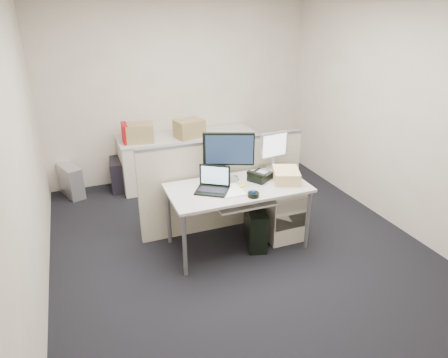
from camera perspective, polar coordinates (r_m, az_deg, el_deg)
name	(u,v)px	position (r m, az deg, el deg)	size (l,w,h in m)	color
floor	(237,245)	(4.63, 1.88, -9.36)	(4.00, 4.50, 0.01)	black
wall_back	(180,89)	(6.12, -6.36, 12.60)	(4.00, 0.02, 2.70)	beige
wall_front	(407,248)	(2.33, 24.64, -8.90)	(4.00, 0.02, 2.70)	beige
wall_left	(20,156)	(3.77, -27.09, 2.98)	(0.02, 4.50, 2.70)	beige
wall_right	(396,113)	(5.15, 23.33, 8.69)	(0.02, 4.50, 2.70)	beige
desk	(238,192)	(4.30, 2.00, -1.87)	(1.50, 0.75, 0.73)	beige
keyboard_tray	(245,203)	(4.17, 2.96, -3.42)	(0.62, 0.32, 0.02)	beige
drawer_pedestal	(279,209)	(4.71, 7.89, -4.28)	(0.40, 0.55, 0.65)	#BCB5A3
cubicle_partition	(223,186)	(4.72, -0.13, -0.94)	(2.00, 0.06, 1.10)	beige
back_counter	(188,159)	(6.09, -5.14, 2.90)	(2.00, 0.60, 0.72)	#BCB5A3
monitor_main	(229,157)	(4.30, 0.66, 3.12)	(0.55, 0.21, 0.55)	black
monitor_small	(273,151)	(4.69, 7.07, 3.97)	(0.36, 0.18, 0.44)	#B7B7BC
laptop	(212,181)	(4.10, -1.72, -0.25)	(0.33, 0.25, 0.25)	black
trackball	(253,195)	(4.05, 4.22, -2.23)	(0.12, 0.12, 0.05)	black
desk_phone	(260,176)	(4.43, 5.19, 0.37)	(0.24, 0.20, 0.08)	black
paper_stack	(230,191)	(4.16, 0.92, -1.68)	(0.24, 0.30, 0.01)	white
sticky_pad	(241,185)	(4.28, 2.47, -0.93)	(0.08, 0.08, 0.01)	yellow
travel_mug	(222,173)	(4.39, -0.30, 0.85)	(0.08, 0.08, 0.17)	black
banana	(257,178)	(4.44, 4.80, 0.14)	(0.19, 0.05, 0.04)	gold
cellphone	(235,178)	(4.45, 1.64, 0.13)	(0.06, 0.11, 0.02)	black
manila_folders	(286,175)	(4.43, 8.84, 0.53)	(0.27, 0.35, 0.13)	tan
keyboard	(247,198)	(4.21, 3.37, -2.79)	(0.46, 0.16, 0.03)	black
pc_tower_desk	(255,226)	(4.54, 4.51, -6.72)	(0.19, 0.48, 0.45)	black
pc_tower_spare_dark	(118,174)	(6.06, -14.93, 0.66)	(0.19, 0.48, 0.45)	black
pc_tower_spare_silver	(71,181)	(6.04, -21.02, -0.26)	(0.19, 0.48, 0.45)	#B7B7BC
cardboard_box_left	(140,133)	(5.73, -11.90, 6.38)	(0.37, 0.28, 0.28)	olive
cardboard_box_right	(189,129)	(5.82, -4.99, 7.10)	(0.39, 0.30, 0.28)	olive
red_binder	(125,134)	(5.75, -13.96, 6.28)	(0.07, 0.30, 0.28)	#9C060B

